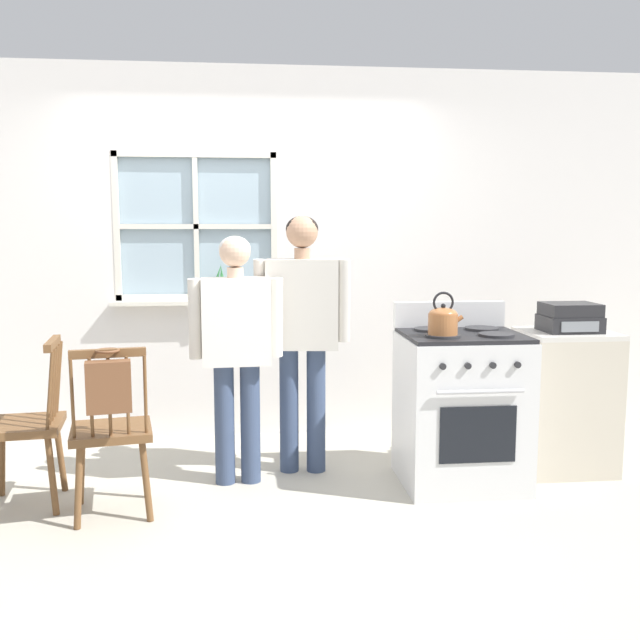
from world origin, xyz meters
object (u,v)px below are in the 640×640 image
(side_counter, at_px, (565,401))
(person_elderly_left, at_px, (236,338))
(stove, at_px, (461,407))
(stereo, at_px, (570,318))
(potted_plant, at_px, (220,289))
(chair_by_window, at_px, (111,434))
(person_teen_center, at_px, (302,319))
(handbag, at_px, (109,385))
(chair_near_wall, at_px, (28,427))
(kettle, at_px, (443,320))

(side_counter, bearing_deg, person_elderly_left, -179.38)
(stove, distance_m, stereo, 0.91)
(potted_plant, bearing_deg, stereo, -23.42)
(stove, xyz_separation_m, side_counter, (0.74, 0.17, -0.02))
(potted_plant, xyz_separation_m, stereo, (2.20, -0.95, -0.12))
(chair_by_window, bearing_deg, potted_plant, -121.39)
(person_teen_center, bearing_deg, chair_by_window, -145.75)
(stove, bearing_deg, handbag, -165.67)
(person_elderly_left, relative_size, person_teen_center, 0.93)
(side_counter, bearing_deg, potted_plant, 157.03)
(chair_by_window, relative_size, chair_near_wall, 1.00)
(person_teen_center, distance_m, potted_plant, 0.96)
(person_teen_center, relative_size, stereo, 4.77)
(person_elderly_left, distance_m, handbag, 0.92)
(stove, height_order, potted_plant, potted_plant)
(chair_by_window, bearing_deg, person_elderly_left, -157.46)
(person_teen_center, xyz_separation_m, stereo, (1.67, -0.16, 0.00))
(potted_plant, distance_m, side_counter, 2.48)
(chair_by_window, distance_m, stove, 2.03)
(stove, bearing_deg, stereo, 11.65)
(kettle, xyz_separation_m, stereo, (0.90, 0.28, -0.04))
(chair_by_window, xyz_separation_m, stove, (2.01, 0.27, 0.02))
(stove, xyz_separation_m, potted_plant, (-1.47, 1.11, 0.63))
(chair_by_window, height_order, chair_near_wall, same)
(chair_near_wall, xyz_separation_m, person_teen_center, (1.56, 0.40, 0.53))
(chair_near_wall, distance_m, potted_plant, 1.71)
(side_counter, relative_size, stereo, 2.65)
(person_elderly_left, height_order, side_counter, person_elderly_left)
(stove, xyz_separation_m, stereo, (0.74, 0.15, 0.51))
(chair_near_wall, distance_m, person_elderly_left, 1.26)
(handbag, height_order, side_counter, handbag)
(person_teen_center, relative_size, kettle, 6.56)
(handbag, relative_size, side_counter, 0.34)
(person_teen_center, height_order, side_counter, person_teen_center)
(potted_plant, bearing_deg, stove, -37.06)
(stereo, bearing_deg, potted_plant, 156.58)
(kettle, xyz_separation_m, potted_plant, (-1.31, 1.24, 0.08))
(stove, bearing_deg, chair_near_wall, -177.97)
(stove, xyz_separation_m, handbag, (-1.97, -0.50, 0.29))
(person_elderly_left, bearing_deg, potted_plant, 94.27)
(person_elderly_left, xyz_separation_m, person_teen_center, (0.41, 0.16, 0.09))
(person_teen_center, height_order, stove, person_teen_center)
(side_counter, bearing_deg, kettle, -161.25)
(chair_near_wall, bearing_deg, side_counter, 88.11)
(chair_near_wall, relative_size, handbag, 3.05)
(potted_plant, bearing_deg, kettle, -43.46)
(kettle, bearing_deg, person_elderly_left, 166.62)
(person_elderly_left, height_order, stove, person_elderly_left)
(chair_by_window, distance_m, potted_plant, 1.62)
(chair_near_wall, distance_m, kettle, 2.41)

